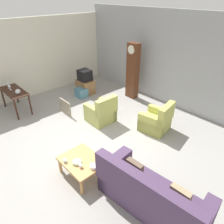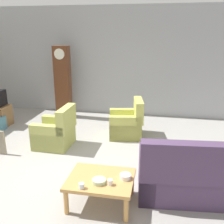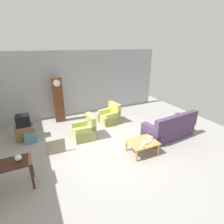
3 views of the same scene
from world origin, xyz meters
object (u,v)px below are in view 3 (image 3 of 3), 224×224
object	(u,v)px
glass_dome_cloche	(18,158)
cup_blue_rimmed	(143,146)
coffee_table_wood	(142,143)
cup_white_porcelain	(149,141)
grandfather_clock	(58,100)
console_table_dark	(2,169)
storage_box_blue	(31,137)
tv_crt	(23,120)
bowl_shallow_green	(145,143)
armchair_olive_far	(110,116)
framed_picture_leaning	(56,147)
bowl_white_stacked	(150,138)
tv_stand_cabinet	(25,132)
couch_floral	(170,129)
armchair_olive_near	(85,131)

from	to	relation	value
glass_dome_cloche	cup_blue_rimmed	world-z (taller)	glass_dome_cloche
coffee_table_wood	cup_white_porcelain	world-z (taller)	cup_white_porcelain
coffee_table_wood	grandfather_clock	distance (m)	4.42
console_table_dark	storage_box_blue	world-z (taller)	console_table_dark
grandfather_clock	tv_crt	distance (m)	1.91
grandfather_clock	bowl_shallow_green	xyz separation A→B (m)	(2.05, -3.99, -0.60)
armchair_olive_far	bowl_shallow_green	xyz separation A→B (m)	(-0.03, -2.81, 0.15)
framed_picture_leaning	bowl_white_stacked	xyz separation A→B (m)	(2.99, -1.13, 0.20)
tv_stand_cabinet	coffee_table_wood	bearing A→B (deg)	-37.40
storage_box_blue	tv_crt	bearing A→B (deg)	116.62
cup_white_porcelain	couch_floral	bearing A→B (deg)	22.17
tv_stand_cabinet	glass_dome_cloche	size ratio (longest dim) A/B	4.22
armchair_olive_near	cup_white_porcelain	distance (m)	2.52
armchair_olive_far	grandfather_clock	world-z (taller)	grandfather_clock
armchair_olive_far	glass_dome_cloche	xyz separation A→B (m)	(-3.65, -2.58, 0.54)
console_table_dark	glass_dome_cloche	world-z (taller)	glass_dome_cloche
grandfather_clock	glass_dome_cloche	xyz separation A→B (m)	(-1.57, -3.76, -0.21)
armchair_olive_near	bowl_shallow_green	xyz separation A→B (m)	(1.46, -1.91, 0.15)
armchair_olive_near	tv_crt	world-z (taller)	tv_crt
armchair_olive_near	armchair_olive_far	bearing A→B (deg)	31.12
tv_crt	framed_picture_leaning	distance (m)	1.86
storage_box_blue	bowl_white_stacked	size ratio (longest dim) A/B	2.55
tv_stand_cabinet	glass_dome_cloche	distance (m)	2.68
coffee_table_wood	grandfather_clock	bearing A→B (deg)	117.92
couch_floral	glass_dome_cloche	world-z (taller)	couch_floral
tv_stand_cabinet	console_table_dark	bearing A→B (deg)	-99.43
armchair_olive_near	armchair_olive_far	xyz separation A→B (m)	(1.48, 0.90, 0.00)
storage_box_blue	couch_floral	bearing A→B (deg)	-21.40
console_table_dark	grandfather_clock	bearing A→B (deg)	62.74
couch_floral	armchair_olive_near	xyz separation A→B (m)	(-3.03, 1.35, -0.05)
console_table_dark	tv_crt	xyz separation A→B (m)	(0.44, 2.63, 0.12)
glass_dome_cloche	cup_white_porcelain	world-z (taller)	glass_dome_cloche
console_table_dark	glass_dome_cloche	bearing A→B (deg)	2.59
armchair_olive_far	framed_picture_leaning	size ratio (longest dim) A/B	1.53
glass_dome_cloche	bowl_shallow_green	size ratio (longest dim) A/B	0.82
grandfather_clock	tv_stand_cabinet	world-z (taller)	grandfather_clock
armchair_olive_near	cup_blue_rimmed	size ratio (longest dim) A/B	11.81
tv_stand_cabinet	cup_white_porcelain	xyz separation A→B (m)	(3.72, -2.86, 0.18)
coffee_table_wood	framed_picture_leaning	bearing A→B (deg)	155.70
cup_white_porcelain	bowl_shallow_green	size ratio (longest dim) A/B	0.40
cup_blue_rimmed	tv_crt	bearing A→B (deg)	138.04
tv_stand_cabinet	bowl_shallow_green	distance (m)	4.56
tv_crt	cup_white_porcelain	bearing A→B (deg)	-37.54
armchair_olive_far	tv_stand_cabinet	distance (m)	3.58
console_table_dark	storage_box_blue	distance (m)	2.42
armchair_olive_near	coffee_table_wood	size ratio (longest dim) A/B	0.96
grandfather_clock	storage_box_blue	distance (m)	2.18
tv_crt	glass_dome_cloche	world-z (taller)	tv_crt
coffee_table_wood	grandfather_clock	xyz separation A→B (m)	(-2.04, 3.86, 0.69)
bowl_shallow_green	couch_floral	bearing A→B (deg)	19.60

